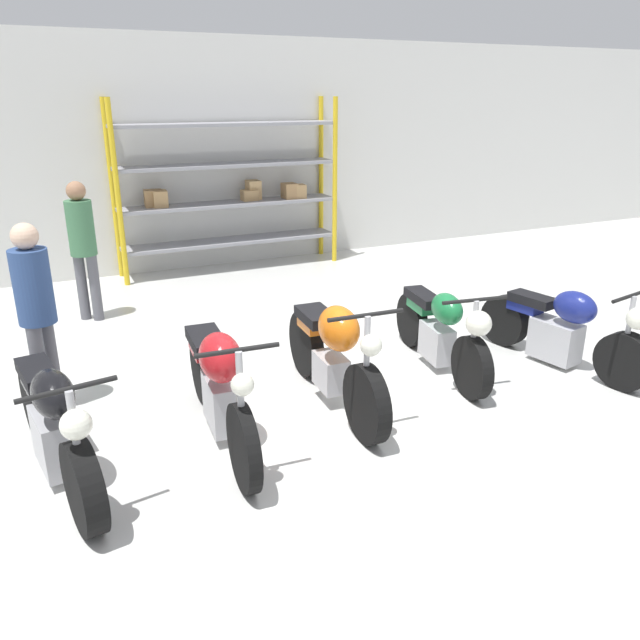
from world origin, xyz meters
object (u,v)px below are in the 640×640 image
at_px(motorcycle_green, 441,330).
at_px(person_browsing, 82,240).
at_px(motorcycle_red, 219,382).
at_px(motorcycle_orange, 334,353).
at_px(motorcycle_blue, 562,330).
at_px(person_near_rack, 36,303).
at_px(shelving_rack, 229,186).
at_px(motorcycle_black, 55,425).

bearing_deg(motorcycle_green, person_browsing, -126.77).
bearing_deg(motorcycle_red, motorcycle_orange, 100.70).
xyz_separation_m(motorcycle_blue, person_browsing, (-4.37, 3.60, 0.63)).
bearing_deg(person_browsing, person_near_rack, 21.91).
xyz_separation_m(motorcycle_blue, person_near_rack, (-4.97, 1.23, 0.61)).
bearing_deg(motorcycle_green, shelving_rack, -162.77).
height_order(motorcycle_green, person_near_rack, person_near_rack).
relative_size(person_browsing, person_near_rack, 1.02).
distance_m(shelving_rack, motorcycle_blue, 5.71).
relative_size(shelving_rack, person_browsing, 2.04).
distance_m(shelving_rack, motorcycle_red, 5.55).
xyz_separation_m(shelving_rack, motorcycle_orange, (-0.60, -5.07, -0.83)).
xyz_separation_m(shelving_rack, person_near_rack, (-2.99, -4.04, -0.33)).
bearing_deg(motorcycle_red, shelving_rack, 165.09).
xyz_separation_m(shelving_rack, motorcycle_red, (-1.72, -5.22, -0.83)).
height_order(motorcycle_red, motorcycle_orange, motorcycle_orange).
bearing_deg(motorcycle_green, motorcycle_black, -74.81).
height_order(motorcycle_black, person_near_rack, person_near_rack).
bearing_deg(shelving_rack, motorcycle_blue, -69.45).
xyz_separation_m(motorcycle_black, motorcycle_blue, (4.95, 0.00, -0.04)).
bearing_deg(person_near_rack, motorcycle_orange, -169.90).
bearing_deg(motorcycle_black, person_browsing, 161.35).
height_order(shelving_rack, motorcycle_orange, shelving_rack).
xyz_separation_m(shelving_rack, motorcycle_blue, (1.97, -5.27, -0.94)).
bearing_deg(motorcycle_blue, person_near_rack, -115.17).
relative_size(shelving_rack, motorcycle_orange, 1.72).
height_order(motorcycle_black, motorcycle_blue, motorcycle_black).
distance_m(motorcycle_black, motorcycle_green, 3.75).
relative_size(motorcycle_green, person_browsing, 1.13).
xyz_separation_m(motorcycle_red, person_browsing, (-0.68, 3.55, 0.52)).
distance_m(person_browsing, person_near_rack, 2.44).
distance_m(motorcycle_orange, person_browsing, 3.89).
bearing_deg(person_near_rack, motorcycle_green, -158.51).
distance_m(motorcycle_black, motorcycle_red, 1.26).
height_order(motorcycle_red, person_near_rack, person_near_rack).
xyz_separation_m(motorcycle_green, person_browsing, (-3.14, 3.17, 0.59)).
relative_size(motorcycle_orange, motorcycle_green, 1.05).
height_order(shelving_rack, motorcycle_green, shelving_rack).
bearing_deg(motorcycle_blue, motorcycle_green, -120.83).
height_order(motorcycle_black, motorcycle_green, motorcycle_black).
xyz_separation_m(motorcycle_orange, person_browsing, (-1.80, 3.41, 0.52)).
distance_m(motorcycle_blue, person_near_rack, 5.15).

